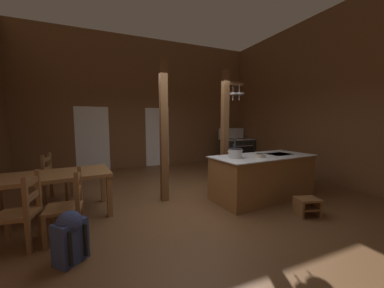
# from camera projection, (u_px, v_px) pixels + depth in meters

# --- Properties ---
(ground_plane) EXTENTS (8.51, 8.65, 0.10)m
(ground_plane) POSITION_uv_depth(u_px,v_px,m) (190.00, 207.00, 4.19)
(ground_plane) COLOR brown
(wall_back) EXTENTS (8.51, 0.14, 4.39)m
(wall_back) POSITION_uv_depth(u_px,v_px,m) (146.00, 104.00, 7.61)
(wall_back) COLOR brown
(wall_back) RESTS_ON ground_plane
(wall_right) EXTENTS (0.14, 8.65, 4.39)m
(wall_right) POSITION_uv_depth(u_px,v_px,m) (333.00, 97.00, 5.50)
(wall_right) COLOR brown
(wall_right) RESTS_ON ground_plane
(glazed_door_back_left) EXTENTS (1.00, 0.01, 2.05)m
(glazed_door_back_left) POSITION_uv_depth(u_px,v_px,m) (93.00, 139.00, 6.98)
(glazed_door_back_left) COLOR white
(glazed_door_back_left) RESTS_ON ground_plane
(glazed_panel_back_right) EXTENTS (0.84, 0.01, 2.05)m
(glazed_panel_back_right) POSITION_uv_depth(u_px,v_px,m) (158.00, 137.00, 7.81)
(glazed_panel_back_right) COLOR white
(glazed_panel_back_right) RESTS_ON ground_plane
(kitchen_island) EXTENTS (2.23, 1.14, 0.89)m
(kitchen_island) POSITION_uv_depth(u_px,v_px,m) (262.00, 177.00, 4.53)
(kitchen_island) COLOR brown
(kitchen_island) RESTS_ON ground_plane
(stove_range) EXTENTS (1.16, 0.85, 1.32)m
(stove_range) POSITION_uv_depth(u_px,v_px,m) (236.00, 151.00, 8.25)
(stove_range) COLOR #262626
(stove_range) RESTS_ON ground_plane
(support_post_with_pot_rack) EXTENTS (0.58, 0.24, 2.74)m
(support_post_with_pot_rack) POSITION_uv_depth(u_px,v_px,m) (226.00, 126.00, 5.09)
(support_post_with_pot_rack) COLOR brown
(support_post_with_pot_rack) RESTS_ON ground_plane
(support_post_center) EXTENTS (0.14, 0.14, 2.74)m
(support_post_center) POSITION_uv_depth(u_px,v_px,m) (164.00, 132.00, 4.29)
(support_post_center) COLOR brown
(support_post_center) RESTS_ON ground_plane
(step_stool) EXTENTS (0.42, 0.37, 0.30)m
(step_stool) POSITION_uv_depth(u_px,v_px,m) (307.00, 205.00, 3.69)
(step_stool) COLOR brown
(step_stool) RESTS_ON ground_plane
(dining_table) EXTENTS (1.79, 1.08, 0.74)m
(dining_table) POSITION_uv_depth(u_px,v_px,m) (54.00, 179.00, 3.56)
(dining_table) COLOR brown
(dining_table) RESTS_ON ground_plane
(ladderback_chair_near_window) EXTENTS (0.45, 0.45, 0.95)m
(ladderback_chair_near_window) POSITION_uv_depth(u_px,v_px,m) (68.00, 206.00, 2.95)
(ladderback_chair_near_window) COLOR brown
(ladderback_chair_near_window) RESTS_ON ground_plane
(ladderback_chair_by_post) EXTENTS (0.49, 0.49, 0.95)m
(ladderback_chair_by_post) POSITION_uv_depth(u_px,v_px,m) (21.00, 213.00, 2.73)
(ladderback_chair_by_post) COLOR brown
(ladderback_chair_by_post) RESTS_ON ground_plane
(ladderback_chair_at_table_end) EXTENTS (0.49, 0.49, 0.95)m
(ladderback_chair_at_table_end) POSITION_uv_depth(u_px,v_px,m) (55.00, 178.00, 4.38)
(ladderback_chair_at_table_end) COLOR brown
(ladderback_chair_at_table_end) RESTS_ON ground_plane
(backpack) EXTENTS (0.38, 0.39, 0.60)m
(backpack) POSITION_uv_depth(u_px,v_px,m) (70.00, 235.00, 2.46)
(backpack) COLOR navy
(backpack) RESTS_ON ground_plane
(stockpot_on_counter) EXTENTS (0.35, 0.28, 0.18)m
(stockpot_on_counter) POSITION_uv_depth(u_px,v_px,m) (235.00, 153.00, 4.21)
(stockpot_on_counter) COLOR #B7BABF
(stockpot_on_counter) RESTS_ON kitchen_island
(mixing_bowl_on_counter) EXTENTS (0.19, 0.19, 0.07)m
(mixing_bowl_on_counter) POSITION_uv_depth(u_px,v_px,m) (260.00, 156.00, 4.27)
(mixing_bowl_on_counter) COLOR #B2A893
(mixing_bowl_on_counter) RESTS_ON kitchen_island
(bottle_tall_on_counter) EXTENTS (0.08, 0.08, 0.32)m
(bottle_tall_on_counter) POSITION_uv_depth(u_px,v_px,m) (235.00, 149.00, 4.51)
(bottle_tall_on_counter) COLOR #1E2328
(bottle_tall_on_counter) RESTS_ON kitchen_island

